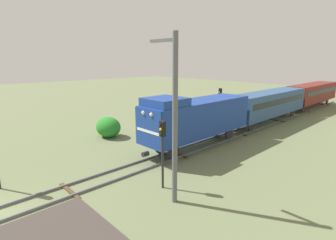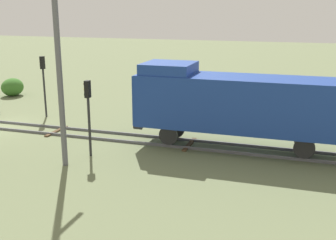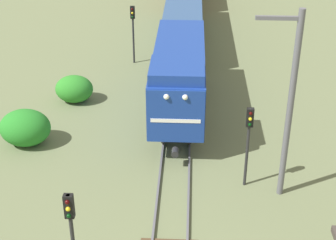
# 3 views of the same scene
# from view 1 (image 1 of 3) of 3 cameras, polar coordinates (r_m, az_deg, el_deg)

# --- Properties ---
(locomotive) EXTENTS (2.90, 11.60, 4.60)m
(locomotive) POSITION_cam_1_polar(r_m,az_deg,el_deg) (22.37, 6.25, 0.70)
(locomotive) COLOR navy
(locomotive) RESTS_ON railway_track
(passenger_car_leading) EXTENTS (2.84, 14.00, 3.66)m
(passenger_car_leading) POSITION_cam_1_polar(r_m,az_deg,el_deg) (33.56, 21.20, 3.58)
(passenger_car_leading) COLOR #2D4C7A
(passenger_car_leading) RESTS_ON railway_track
(passenger_car_trailing) EXTENTS (2.84, 14.00, 3.66)m
(passenger_car_trailing) POSITION_cam_1_polar(r_m,az_deg,el_deg) (47.09, 28.97, 5.31)
(passenger_car_trailing) COLOR maroon
(passenger_car_trailing) RESTS_ON railway_track
(traffic_signal_mid) EXTENTS (0.32, 0.34, 4.12)m
(traffic_signal_mid) POSITION_cam_1_polar(r_m,az_deg,el_deg) (15.16, -1.23, -4.85)
(traffic_signal_mid) COLOR #262628
(traffic_signal_mid) RESTS_ON ground
(traffic_signal_far) EXTENTS (0.32, 0.34, 4.30)m
(traffic_signal_far) POSITION_cam_1_polar(r_m,az_deg,el_deg) (31.01, 11.22, 4.37)
(traffic_signal_far) COLOR #262628
(traffic_signal_far) RESTS_ON ground
(catenary_mast) EXTENTS (1.94, 0.28, 8.84)m
(catenary_mast) POSITION_cam_1_polar(r_m,az_deg,el_deg) (13.21, 1.36, 0.58)
(catenary_mast) COLOR #595960
(catenary_mast) RESTS_ON ground
(bush_near) EXTENTS (2.38, 1.95, 1.73)m
(bush_near) POSITION_cam_1_polar(r_m,az_deg,el_deg) (28.45, -1.96, -0.51)
(bush_near) COLOR #2B8026
(bush_near) RESTS_ON ground
(bush_far) EXTENTS (2.76, 2.25, 2.00)m
(bush_far) POSITION_cam_1_polar(r_m,az_deg,el_deg) (26.56, -12.86, -1.51)
(bush_far) COLOR #257C26
(bush_far) RESTS_ON ground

